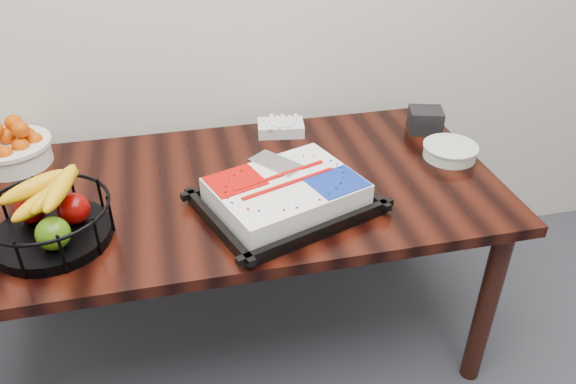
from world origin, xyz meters
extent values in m
cube|color=black|center=(0.00, 2.00, 0.73)|extent=(1.80, 0.90, 0.04)
cylinder|color=black|center=(-0.82, 2.37, 0.35)|extent=(0.07, 0.07, 0.71)
cylinder|color=black|center=(0.82, 1.63, 0.35)|extent=(0.07, 0.07, 0.71)
cylinder|color=black|center=(0.82, 2.37, 0.35)|extent=(0.07, 0.07, 0.71)
cube|color=black|center=(0.14, 1.83, 0.76)|extent=(0.61, 0.54, 0.02)
cube|color=white|center=(0.14, 1.83, 0.81)|extent=(0.52, 0.46, 0.08)
cube|color=#AC0603|center=(0.01, 1.92, 0.85)|extent=(0.20, 0.19, 0.00)
cube|color=navy|center=(0.27, 1.74, 0.85)|extent=(0.20, 0.19, 0.00)
cube|color=silver|center=(0.17, 1.94, 0.85)|extent=(0.18, 0.19, 0.00)
cylinder|color=white|center=(-0.75, 2.32, 0.79)|extent=(0.26, 0.26, 0.08)
cylinder|color=white|center=(-0.75, 2.32, 0.83)|extent=(0.28, 0.28, 0.01)
cylinder|color=black|center=(-0.56, 1.82, 0.77)|extent=(0.34, 0.34, 0.03)
torus|color=black|center=(-0.56, 1.82, 0.87)|extent=(0.36, 0.36, 0.01)
cylinder|color=white|center=(0.80, 2.01, 0.77)|extent=(0.19, 0.19, 0.04)
cylinder|color=white|center=(0.80, 2.01, 0.80)|extent=(0.20, 0.20, 0.01)
cube|color=silver|center=(0.24, 2.34, 0.77)|extent=(0.20, 0.14, 0.04)
cube|color=black|center=(0.80, 2.23, 0.80)|extent=(0.15, 0.14, 0.09)
camera|label=1|loc=(-0.18, 0.39, 1.78)|focal=35.00mm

